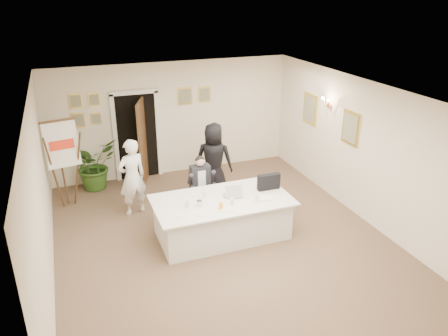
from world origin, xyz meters
The scene contains 28 objects.
floor centered at (0.00, 0.00, 0.00)m, with size 7.00×7.00×0.00m, color brown.
ceiling centered at (0.00, 0.00, 2.80)m, with size 6.00×7.00×0.02m, color white.
wall_back centered at (0.00, 3.50, 1.40)m, with size 6.00×0.10×2.80m, color #ECE3C8.
wall_front centered at (0.00, -3.50, 1.40)m, with size 6.00×0.10×2.80m, color #ECE3C8.
wall_left centered at (-3.00, 0.00, 1.40)m, with size 0.10×7.00×2.80m, color #ECE3C8.
wall_right centered at (3.00, 0.00, 1.40)m, with size 0.10×7.00×2.80m, color #ECE3C8.
doorway centered at (-0.88, 3.32, 1.04)m, with size 1.14×0.86×2.20m.
pictures_back_wall centered at (-0.80, 3.47, 1.85)m, with size 3.40×0.06×0.80m, color #E5C44E, non-canonical shape.
pictures_right_wall centered at (2.97, 1.20, 1.75)m, with size 0.06×2.20×0.80m, color #E5C44E, non-canonical shape.
wall_sconce centered at (2.90, 1.20, 2.10)m, with size 0.20×0.30×0.24m, color #D48244, non-canonical shape.
conference_table centered at (0.05, 0.11, 0.39)m, with size 2.56×1.37×0.78m.
seated_man centered at (-0.03, 1.15, 0.64)m, with size 0.55×0.58×1.27m, color black, non-canonical shape.
flip_chart centered at (-2.64, 2.41, 0.89)m, with size 0.69×0.48×1.93m.
standing_man centered at (-1.36, 1.60, 0.82)m, with size 0.60×0.39×1.64m, color white.
standing_woman centered at (0.50, 1.84, 0.85)m, with size 0.83×0.54×1.70m, color black.
potted_palm centered at (-2.00, 3.20, 0.58)m, with size 1.04×0.90×1.16m, color #2F571D.
laptop centered at (0.28, 0.19, 0.91)m, with size 0.32×0.34×0.28m, color #B7BABC, non-canonical shape.
laptop_bag centered at (1.06, 0.21, 0.93)m, with size 0.44×0.12×0.31m, color black.
paper_stack centered at (0.79, -0.14, 0.79)m, with size 0.32×0.22×0.03m, color white.
plate_left centered at (-0.80, -0.22, 0.78)m, with size 0.21×0.21×0.01m, color white.
plate_mid centered at (-0.49, -0.27, 0.78)m, with size 0.24×0.24×0.01m, color white.
plate_near centered at (-0.02, -0.29, 0.78)m, with size 0.23×0.23×0.01m, color white.
glass_a centered at (-0.64, 0.02, 0.84)m, with size 0.06×0.06×0.14m, color silver.
glass_b centered at (0.15, -0.16, 0.84)m, with size 0.06×0.06×0.14m, color silver.
glass_c centered at (0.62, -0.19, 0.84)m, with size 0.06×0.06×0.14m, color silver.
glass_d centered at (-0.23, 0.30, 0.84)m, with size 0.06×0.06×0.14m, color silver.
oj_glass centered at (-0.10, -0.25, 0.84)m, with size 0.07×0.07×0.13m, color orange.
steel_jug centered at (-0.42, 0.00, 0.83)m, with size 0.10×0.10×0.11m, color silver.
Camera 1 is at (-2.46, -6.69, 4.45)m, focal length 35.00 mm.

